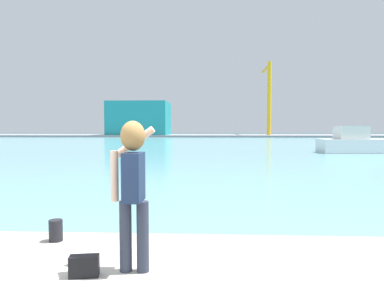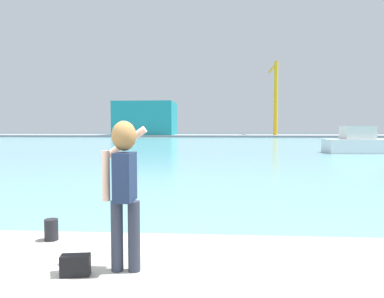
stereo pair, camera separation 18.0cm
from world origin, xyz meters
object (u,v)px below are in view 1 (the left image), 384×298
Objects in this scene: person_photographer at (133,180)px; harbor_bollard at (56,230)px; port_crane at (268,91)px; handbag at (84,266)px; warehouse_left at (140,119)px; boat_moored at (359,143)px.

harbor_bollard is (-1.37, 1.03, -0.91)m from person_photographer.
handbag is at bearing -100.55° from port_crane.
harbor_bollard is 0.02× the size of warehouse_left.
handbag is 1.02× the size of harbor_bollard.
boat_moored is 60.73m from port_crane.
harbor_bollard is 0.02× the size of port_crane.
warehouse_left is 34.47m from port_crane.
harbor_bollard is at bearing -101.23° from port_crane.
port_crane reaches higher than person_photographer.
port_crane is (1.43, 59.73, 10.86)m from boat_moored.
boat_moored is (14.68, 29.41, -0.82)m from person_photographer.
harbor_bollard is (-0.86, 1.21, 0.04)m from handbag.
boat_moored is at bearing -61.91° from warehouse_left.
port_crane is (33.75, -0.81, 6.96)m from warehouse_left.
person_photographer is 91.14m from port_crane.
warehouse_left reaches higher than person_photographer.
port_crane is at bearing 79.45° from handbag.
person_photographer is at bearing -119.98° from boat_moored.
warehouse_left is 0.82× the size of port_crane.
person_photographer is 0.23× the size of boat_moored.
person_photographer is 32.88m from boat_moored.
harbor_bollard is at bearing 125.21° from handbag.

